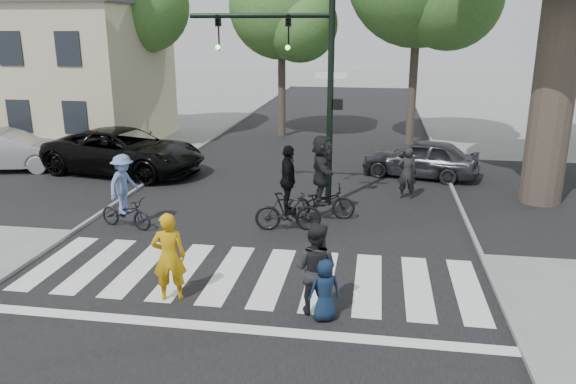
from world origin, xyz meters
name	(u,v)px	position (x,y,z in m)	size (l,w,h in m)	color
ground	(239,297)	(0.00, 0.00, 0.00)	(120.00, 120.00, 0.00)	gray
road_stem	(282,215)	(0.00, 5.00, 0.01)	(10.00, 70.00, 0.01)	black
road_cross	(297,187)	(0.00, 8.00, 0.01)	(70.00, 10.00, 0.01)	black
curb_left	(113,205)	(-5.05, 5.00, 0.05)	(0.10, 70.00, 0.10)	gray
curb_right	(467,223)	(5.05, 5.00, 0.05)	(0.10, 70.00, 0.10)	gray
crosswalk	(247,282)	(0.00, 0.66, 0.01)	(10.00, 3.85, 0.01)	silver
traffic_signal	(301,71)	(0.35, 6.20, 3.90)	(4.45, 0.29, 6.00)	black
bg_tree_0	(35,4)	(-13.74, 16.00, 6.14)	(5.46, 5.20, 8.97)	brown
bg_tree_2	(286,11)	(-1.76, 16.62, 5.78)	(5.04, 4.80, 8.40)	brown
house	(61,57)	(-11.49, 13.98, 3.80)	(8.40, 8.10, 8.82)	beige
pedestrian_woman	(169,257)	(-1.28, -0.30, 0.89)	(0.65, 0.42, 1.77)	#CA930C
pedestrian_child	(325,290)	(1.74, -0.62, 0.59)	(0.58, 0.37, 1.18)	#0F1E36
pedestrian_adult	(315,269)	(1.54, -0.37, 0.88)	(0.85, 0.66, 1.75)	black
cyclist_left	(125,197)	(-3.88, 3.39, 0.86)	(1.65, 1.13, 1.98)	black
cyclist_mid	(288,196)	(0.37, 3.85, 0.93)	(1.78, 1.10, 2.26)	black
cyclist_right	(322,182)	(1.12, 4.91, 1.05)	(1.92, 1.78, 2.35)	black
car_suv	(125,151)	(-6.36, 8.81, 0.81)	(2.68, 5.82, 1.62)	black
car_silver	(6,150)	(-10.85, 8.53, 0.75)	(1.58, 4.54, 1.50)	#B9B8BD
car_grey	(420,158)	(4.09, 9.95, 0.68)	(1.61, 3.99, 1.36)	#2C2D31
bystander_dark	(407,173)	(3.52, 7.25, 0.80)	(0.59, 0.38, 1.61)	black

